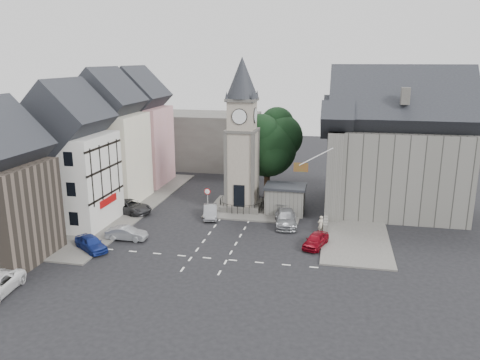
% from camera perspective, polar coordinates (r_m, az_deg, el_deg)
% --- Properties ---
extents(ground, '(120.00, 120.00, 0.00)m').
position_cam_1_polar(ground, '(44.26, -1.85, -6.66)').
color(ground, black).
rests_on(ground, ground).
extents(pavement_west, '(6.00, 30.00, 0.14)m').
position_cam_1_polar(pavement_west, '(53.63, -13.42, -3.14)').
color(pavement_west, '#595651').
rests_on(pavement_west, ground).
extents(pavement_east, '(6.00, 26.00, 0.14)m').
position_cam_1_polar(pavement_east, '(50.69, 13.69, -4.20)').
color(pavement_east, '#595651').
rests_on(pavement_east, ground).
extents(central_island, '(10.00, 8.00, 0.16)m').
position_cam_1_polar(central_island, '(51.32, 1.89, -3.53)').
color(central_island, '#595651').
rests_on(central_island, ground).
extents(road_markings, '(20.00, 8.00, 0.01)m').
position_cam_1_polar(road_markings, '(39.35, -3.77, -9.48)').
color(road_markings, silver).
rests_on(road_markings, ground).
extents(clock_tower, '(4.86, 4.86, 16.25)m').
position_cam_1_polar(clock_tower, '(49.69, 0.25, 5.42)').
color(clock_tower, '#4C4944').
rests_on(clock_tower, ground).
extents(stone_shelter, '(4.30, 3.30, 3.08)m').
position_cam_1_polar(stone_shelter, '(49.98, 5.53, -2.33)').
color(stone_shelter, slate).
rests_on(stone_shelter, ground).
extents(town_tree, '(7.20, 7.20, 10.80)m').
position_cam_1_polar(town_tree, '(54.40, 3.39, 4.97)').
color(town_tree, black).
rests_on(town_tree, ground).
extents(warning_sign_post, '(0.70, 0.19, 2.85)m').
position_cam_1_polar(warning_sign_post, '(49.36, -4.00, -1.94)').
color(warning_sign_post, black).
rests_on(warning_sign_post, ground).
extents(terrace_pink, '(8.10, 7.60, 12.80)m').
position_cam_1_polar(terrace_pink, '(62.25, -12.41, 5.51)').
color(terrace_pink, '#D49392').
rests_on(terrace_pink, ground).
extents(terrace_cream, '(8.10, 7.60, 12.80)m').
position_cam_1_polar(terrace_cream, '(55.15, -15.77, 4.17)').
color(terrace_cream, '#F3EBCB').
rests_on(terrace_cream, ground).
extents(terrace_tudor, '(8.10, 7.60, 12.00)m').
position_cam_1_polar(terrace_tudor, '(48.42, -20.05, 1.96)').
color(terrace_tudor, silver).
rests_on(terrace_tudor, ground).
extents(backdrop_west, '(20.00, 10.00, 8.00)m').
position_cam_1_polar(backdrop_west, '(72.49, -5.90, 4.95)').
color(backdrop_west, '#4C4944').
rests_on(backdrop_west, ground).
extents(east_building, '(14.40, 11.40, 12.60)m').
position_cam_1_polar(east_building, '(52.31, 17.95, 3.11)').
color(east_building, slate).
rests_on(east_building, ground).
extents(east_boundary_wall, '(0.40, 16.00, 0.90)m').
position_cam_1_polar(east_boundary_wall, '(52.44, 10.60, -2.96)').
color(east_boundary_wall, slate).
rests_on(east_boundary_wall, ground).
extents(flagpole, '(3.68, 0.10, 2.74)m').
position_cam_1_polar(flagpole, '(45.02, 9.25, 2.82)').
color(flagpole, white).
rests_on(flagpole, ground).
extents(car_west_blue, '(4.06, 3.51, 1.32)m').
position_cam_1_polar(car_west_blue, '(42.50, -17.71, -7.35)').
color(car_west_blue, navy).
rests_on(car_west_blue, ground).
extents(car_west_silver, '(3.78, 1.45, 1.23)m').
position_cam_1_polar(car_west_silver, '(44.04, -13.67, -6.34)').
color(car_west_silver, '#94979B').
rests_on(car_west_silver, ground).
extents(car_west_grey, '(5.65, 3.96, 1.43)m').
position_cam_1_polar(car_west_grey, '(51.39, -13.34, -3.16)').
color(car_west_grey, '#2A2A2C').
rests_on(car_west_grey, ground).
extents(car_island_silver, '(2.34, 4.15, 1.30)m').
position_cam_1_polar(car_island_silver, '(48.77, -3.64, -3.83)').
color(car_island_silver, gray).
rests_on(car_island_silver, ground).
extents(car_island_east, '(2.78, 5.27, 1.46)m').
position_cam_1_polar(car_island_east, '(46.68, 5.59, -4.62)').
color(car_island_east, gray).
rests_on(car_island_east, ground).
extents(car_east_red, '(2.49, 3.90, 1.24)m').
position_cam_1_polar(car_east_red, '(41.80, 9.22, -7.25)').
color(car_east_red, maroon).
rests_on(car_east_red, ground).
extents(pedestrian, '(0.75, 0.72, 1.73)m').
position_cam_1_polar(pedestrian, '(44.91, 9.81, -5.38)').
color(pedestrian, beige).
rests_on(pedestrian, ground).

